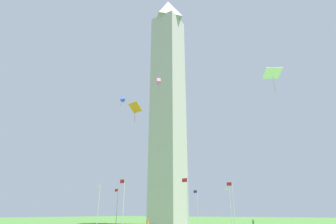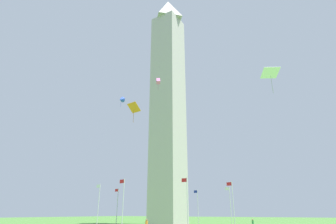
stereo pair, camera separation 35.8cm
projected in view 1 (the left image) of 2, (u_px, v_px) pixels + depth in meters
obelisk_monument at (168, 96)px, 67.51m from camera, size 6.63×6.63×60.28m
flagpole_n at (117, 204)px, 65.77m from camera, size 1.12×0.14×8.27m
flagpole_ne at (98, 202)px, 55.36m from camera, size 1.12×0.14×8.27m
flagpole_e at (123, 200)px, 46.79m from camera, size 1.12×0.14×8.27m
flagpole_se at (188, 200)px, 45.08m from camera, size 1.12×0.14×8.27m
flagpole_s at (233, 202)px, 51.23m from camera, size 1.12×0.14×8.27m
flagpole_sw at (230, 203)px, 61.63m from camera, size 1.12×0.14×8.27m
flagpole_w at (197, 205)px, 70.21m from camera, size 1.12×0.14×8.27m
flagpole_nw at (155, 205)px, 71.92m from camera, size 1.12×0.14×8.27m
kite_blue_delta at (121, 99)px, 60.69m from camera, size 1.34×1.57×2.57m
kite_orange_diamond at (135, 108)px, 34.51m from camera, size 1.56×1.27×2.56m
kite_white_diamond at (272, 74)px, 25.29m from camera, size 2.06×2.04×2.34m
kite_pink_box at (159, 81)px, 52.00m from camera, size 1.37×1.47×2.69m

